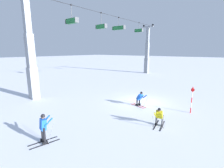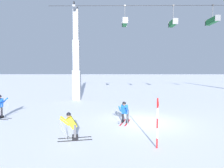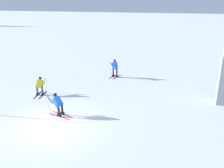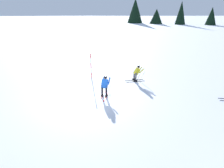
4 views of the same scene
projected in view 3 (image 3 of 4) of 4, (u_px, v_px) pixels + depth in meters
The scene contains 4 objects.
ground_plane at pixel (55, 124), 14.09m from camera, with size 260.00×260.00×0.00m, color white.
skier_carving_main at pixel (58, 103), 14.99m from camera, with size 0.96×1.78×1.58m.
skier_distant_uphill at pixel (115, 67), 22.44m from camera, with size 1.69×0.83×1.72m.
skier_distant_downhill at pixel (40, 85), 18.33m from camera, with size 1.72×0.90×1.48m.
Camera 3 is at (11.02, 6.84, 6.84)m, focal length 38.92 mm.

